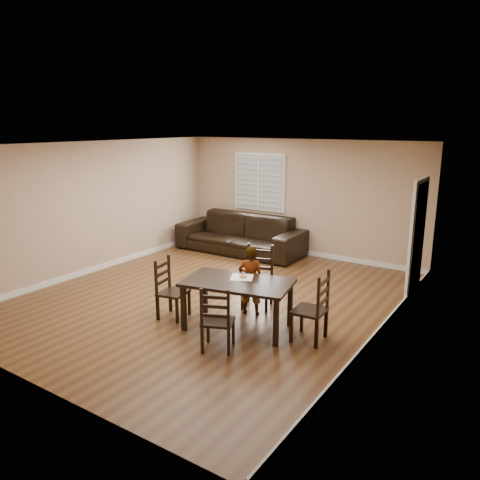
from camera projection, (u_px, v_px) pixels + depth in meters
name	position (u px, v px, depth m)	size (l,w,h in m)	color
ground	(212.00, 297.00, 8.43)	(7.00, 7.00, 0.00)	brown
room	(218.00, 197.00, 8.11)	(6.04, 7.04, 2.72)	tan
dining_table	(238.00, 287.00, 7.01)	(1.76, 1.22, 0.75)	black
chair_near	(259.00, 278.00, 7.99)	(0.58, 0.56, 1.06)	black
chair_far	(216.00, 323.00, 6.29)	(0.54, 0.53, 0.94)	black
chair_left	(167.00, 290.00, 7.49)	(0.48, 0.50, 0.98)	black
chair_right	(318.00, 311.00, 6.61)	(0.47, 0.50, 1.03)	black
child	(251.00, 281.00, 7.55)	(0.42, 0.27, 1.15)	gray
napkin	(242.00, 277.00, 7.15)	(0.33, 0.33, 0.00)	white
donut	(243.00, 276.00, 7.13)	(0.11, 0.11, 0.04)	#BD8744
sofa	(240.00, 234.00, 11.27)	(3.09, 1.21, 0.90)	black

